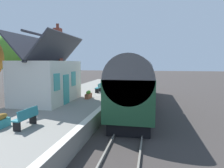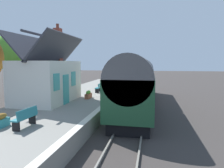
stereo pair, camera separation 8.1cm
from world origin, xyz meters
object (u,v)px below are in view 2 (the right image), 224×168
Objects in this scene: station_building at (48,79)px; tree_behind_building at (39,53)px; planter_corner_building at (105,79)px; bench_mid_platform at (109,83)px; tree_far_left at (9,53)px; bench_by_lamp at (25,117)px; planter_edge_far at (88,95)px; planter_under_sign at (0,121)px; planter_by_door at (110,80)px; planter_bench_right at (121,81)px; bench_platform_end at (102,85)px; lamp_post_platform at (122,65)px; bench_near_building at (99,87)px; train at (138,81)px.

station_building is 0.95× the size of tree_behind_building.
bench_mid_platform is at bearing -162.67° from planter_corner_building.
bench_by_lamp is at bearing -139.63° from tree_far_left.
planter_under_sign is (-8.01, 1.55, -0.00)m from planter_edge_far.
planter_bench_right is at bearing -78.24° from planter_by_door.
bench_platform_end is 14.16m from planter_under_sign.
lamp_post_platform is (-1.10, -0.30, 2.33)m from planter_bench_right.
bench_mid_platform reaches higher than planter_by_door.
bench_near_building is 1.74× the size of planter_corner_building.
train is at bearing -107.01° from tree_behind_building.
train is 2.75× the size of station_building.
planter_edge_far is 12.44m from planter_bench_right.
planter_corner_building is at bearing 27.95° from planter_by_door.
planter_corner_building reaches higher than planter_edge_far.
planter_edge_far is (-2.26, 3.96, -0.99)m from train.
station_building is 11.07m from tree_far_left.
station_building is at bearing 167.25° from planter_bench_right.
tree_far_left reaches higher than bench_platform_end.
bench_mid_platform is 3.85m from planter_by_door.
train is 9.60m from lamp_post_platform.
bench_by_lamp is 20.19m from planter_bench_right.
bench_mid_platform is 4.75m from bench_near_building.
tree_behind_building is at bearing 107.29° from bench_mid_platform.
train is 19.32× the size of planter_bench_right.
station_building is at bearing 166.81° from bench_mid_platform.
station_building is at bearing 172.78° from planter_by_door.
bench_mid_platform reaches higher than planter_bench_right.
tree_behind_building is at bearing 73.38° from bench_near_building.
planter_under_sign is 19.64m from lamp_post_platform.
bench_by_lamp is 1.00× the size of bench_mid_platform.
planter_bench_right is (-2.29, -2.84, -0.14)m from planter_corner_building.
tree_far_left reaches higher than planter_bench_right.
bench_near_building is at bearing -23.92° from station_building.
planter_under_sign is (-6.08, -0.95, -1.40)m from station_building.
tree_far_left reaches higher than train.
planter_corner_building is 13.88m from tree_far_left.
planter_under_sign is 15.73m from tree_behind_building.
planter_by_door reaches higher than planter_corner_building.
train is 11.87× the size of bench_mid_platform.
train is 11.81× the size of bench_platform_end.
lamp_post_platform is at bearing 17.83° from train.
tree_far_left is at bearing 110.24° from tree_behind_building.
planter_by_door is at bearing 0.78° from bench_by_lamp.
tree_behind_building is (2.33, 7.81, 3.62)m from bench_near_building.
train is 2.60× the size of tree_behind_building.
train is at bearing -60.25° from planter_edge_far.
train is 4.44× the size of lamp_post_platform.
station_building is 9.78m from tree_behind_building.
bench_by_lamp is 0.38× the size of lamp_post_platform.
planter_corner_building is at bearing 25.96° from train.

